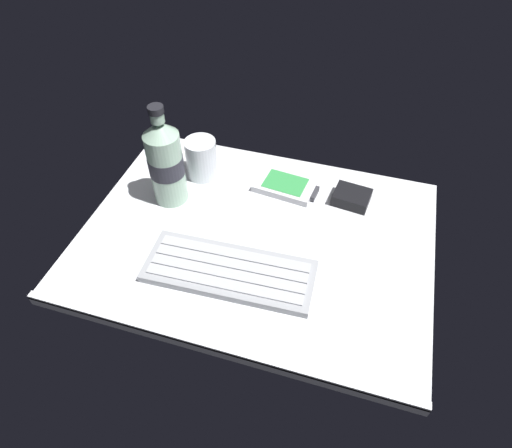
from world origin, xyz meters
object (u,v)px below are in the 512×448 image
(keyboard, at_px, (229,271))
(juice_cup, at_px, (202,160))
(handheld_device, at_px, (286,186))
(water_bottle, at_px, (166,162))
(charger_block, at_px, (352,197))

(keyboard, height_order, juice_cup, juice_cup)
(handheld_device, height_order, water_bottle, water_bottle)
(handheld_device, distance_m, water_bottle, 0.25)
(charger_block, bearing_deg, juice_cup, -178.87)
(keyboard, bearing_deg, water_bottle, 139.41)
(water_bottle, bearing_deg, handheld_device, 23.29)
(juice_cup, height_order, water_bottle, water_bottle)
(charger_block, bearing_deg, handheld_device, 179.27)
(keyboard, xyz_separation_m, handheld_device, (0.04, 0.24, -0.00))
(handheld_device, xyz_separation_m, juice_cup, (-0.18, -0.01, 0.03))
(keyboard, bearing_deg, juice_cup, 120.95)
(juice_cup, xyz_separation_m, charger_block, (0.31, 0.01, -0.03))
(keyboard, xyz_separation_m, juice_cup, (-0.14, 0.23, 0.03))
(keyboard, relative_size, water_bottle, 1.41)
(handheld_device, relative_size, charger_block, 1.91)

